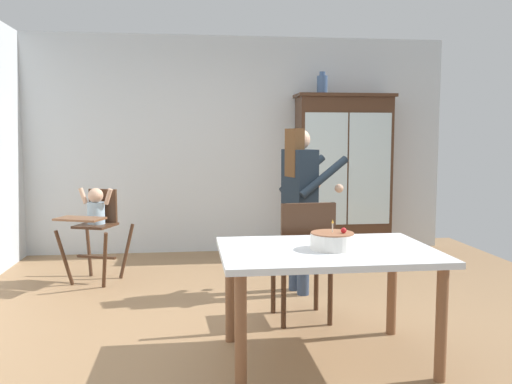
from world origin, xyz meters
The scene contains 9 objects.
ground_plane centered at (0.00, 0.00, 0.00)m, with size 6.24×6.24×0.00m, color #93704C.
wall_back centered at (0.00, 2.63, 1.35)m, with size 5.32×0.06×2.70m, color silver.
china_cabinet centered at (1.31, 2.37, 1.00)m, with size 1.21×0.48×1.98m.
ceramic_vase centered at (1.03, 2.37, 2.10)m, with size 0.13×0.13×0.27m.
high_chair_with_toddler centered at (-1.53, 1.29, 0.65)m, with size 0.74×0.81×0.95m.
adult_person centered at (0.42, 0.68, 0.97)m, with size 0.61×0.60×1.53m.
dining_table centered at (0.29, -0.86, 0.64)m, with size 1.38×0.97×0.74m.
birthday_cake centered at (0.32, -0.88, 0.79)m, with size 0.28×0.28×0.19m.
dining_chair_far_side centered at (0.29, -0.16, 0.56)m, with size 0.47×0.47×0.96m.
Camera 1 is at (-0.57, -4.18, 1.45)m, focal length 37.76 mm.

